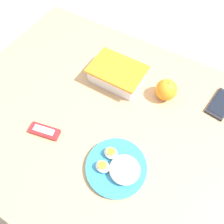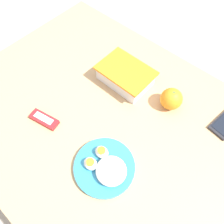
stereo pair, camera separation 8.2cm
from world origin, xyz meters
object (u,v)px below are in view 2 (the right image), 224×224
(rice_plate, at_px, (106,167))
(candy_bar, at_px, (44,119))
(food_container, at_px, (125,76))
(orange_fruit, at_px, (171,99))

(rice_plate, relative_size, candy_bar, 1.73)
(food_container, distance_m, candy_bar, 0.37)
(rice_plate, distance_m, candy_bar, 0.30)
(food_container, xyz_separation_m, rice_plate, (0.20, -0.34, -0.01))
(orange_fruit, height_order, rice_plate, orange_fruit)
(food_container, xyz_separation_m, orange_fruit, (0.21, 0.02, 0.01))
(rice_plate, bearing_deg, candy_bar, -176.55)
(orange_fruit, relative_size, candy_bar, 0.72)
(rice_plate, xyz_separation_m, candy_bar, (-0.30, -0.02, -0.01))
(rice_plate, bearing_deg, orange_fruit, 87.83)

